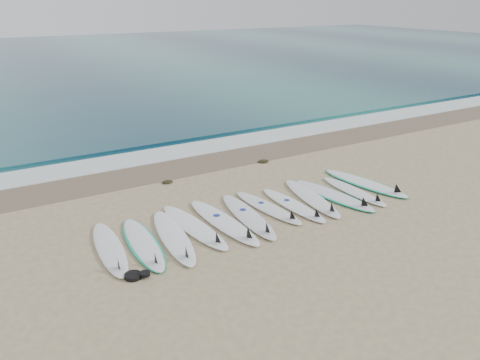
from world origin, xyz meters
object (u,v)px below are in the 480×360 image
surfboard_0 (110,249)px  surfboard_6 (269,208)px  leash_coil (136,275)px  surfboard_11 (366,183)px

surfboard_0 → surfboard_6: bearing=5.1°
leash_coil → surfboard_6: bearing=18.0°
surfboard_0 → leash_coil: surfboard_0 is taller
surfboard_11 → leash_coil: bearing=-179.7°
surfboard_0 → surfboard_6: surfboard_0 is taller
surfboard_0 → surfboard_6: (3.96, 0.04, -0.00)m
surfboard_0 → surfboard_11: bearing=4.8°
surfboard_6 → surfboard_11: (3.25, -0.01, -0.00)m
surfboard_6 → surfboard_11: bearing=-7.0°
leash_coil → surfboard_11: bearing=9.9°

